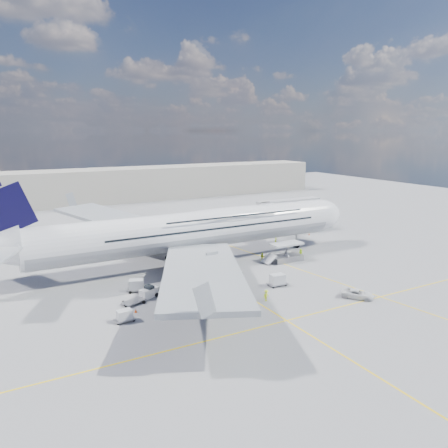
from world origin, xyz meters
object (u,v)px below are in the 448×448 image
crew_tug (266,296)px  cone_wing_left_inner (143,255)px  crew_wing (172,288)px  crew_van (301,253)px  dolly_row_c (136,285)px  cone_wing_left_outer (102,242)px  dolly_back (134,301)px  dolly_nose_far (277,280)px  catering_truck_inner (100,238)px  cone_nose (309,234)px  crew_loader (262,257)px  dolly_row_a (165,288)px  cargo_loader (286,255)px  cone_wing_right_outer (136,311)px  baggage_tug (149,292)px  crew_nose (276,240)px  dolly_row_b (125,315)px  dolly_nose_near (234,278)px  jet_bridge (285,208)px  catering_truck_outer (81,238)px  service_van (358,294)px  cone_wing_right_inner (153,288)px  airliner (195,229)px

crew_tug → cone_wing_left_inner: (-8.67, 32.82, -0.63)m
crew_wing → crew_van: crew_van is taller
dolly_row_c → cone_wing_left_outer: 34.38m
dolly_back → crew_wing: bearing=-10.8°
dolly_row_c → dolly_nose_far: bearing=-0.6°
catering_truck_inner → cone_nose: bearing=-45.2°
crew_loader → dolly_nose_far: bearing=-87.6°
crew_loader → crew_van: crew_van is taller
dolly_row_c → dolly_row_a: bearing=0.5°
cargo_loader → cone_wing_right_outer: cargo_loader is taller
baggage_tug → crew_nose: bearing=2.1°
cargo_loader → cone_wing_left_inner: size_ratio=15.64×
dolly_row_b → cone_wing_left_outer: 45.33m
dolly_row_b → crew_van: 42.28m
dolly_row_c → dolly_back: (-1.99, -4.86, -0.67)m
dolly_row_a → dolly_nose_near: 11.78m
crew_tug → cone_wing_left_outer: 49.69m
catering_truck_inner → crew_tug: 46.99m
jet_bridge → cone_nose: (5.54, -2.96, -6.62)m
catering_truck_outer → crew_tug: bearing=-73.9°
dolly_row_c → cone_wing_right_outer: (-2.71, -8.12, -0.81)m
dolly_nose_near → cone_wing_left_outer: bearing=88.0°
dolly_nose_far → crew_nose: (15.93, 22.84, -0.09)m
baggage_tug → crew_loader: bearing=-7.0°
jet_bridge → cone_nose: 9.12m
dolly_row_a → catering_truck_outer: catering_truck_outer is taller
crew_tug → crew_van: bearing=24.1°
cone_nose → crew_van: bearing=-134.4°
service_van → dolly_row_c: bearing=108.2°
dolly_row_a → cone_wing_left_inner: (3.22, 20.91, -0.12)m
dolly_nose_near → service_van: (13.68, -14.73, -0.47)m
cargo_loader → dolly_row_a: cargo_loader is taller
crew_wing → cone_wing_right_inner: 3.71m
dolly_nose_near → cone_wing_right_inner: bearing=142.1°
dolly_nose_near → jet_bridge: bearing=20.5°
dolly_nose_near → cone_wing_right_inner: 13.64m
dolly_row_a → cone_wing_left_inner: size_ratio=6.27×
dolly_back → dolly_row_b: bearing=-139.5°
dolly_row_a → dolly_nose_far: (17.29, -7.25, 0.70)m
crew_tug → cone_wing_left_outer: (-13.40, 47.84, -0.65)m
airliner → dolly_row_a: (-10.66, -10.91, -6.49)m
dolly_row_c → crew_loader: 27.70m
cone_nose → cone_wing_left_outer: bearing=160.2°
cargo_loader → cone_nose: (18.53, 15.09, -1.02)m
cone_wing_left_inner → cone_wing_right_outer: size_ratio=1.04×
crew_nose → catering_truck_outer: bearing=112.7°
cargo_loader → baggage_tug: bearing=-169.6°
airliner → crew_wing: airliner is taller
dolly_row_b → dolly_row_c: (4.97, 10.41, 0.15)m
service_van → crew_loader: size_ratio=2.94×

